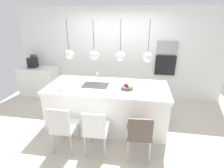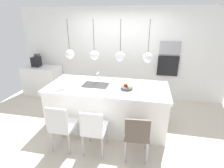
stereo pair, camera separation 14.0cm
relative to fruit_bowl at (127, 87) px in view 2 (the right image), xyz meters
The scene contains 17 objects.
floor 1.08m from the fruit_bowl, 166.97° to the left, with size 6.60×6.60×0.00m, color beige.
back_wall 1.83m from the fruit_bowl, 103.69° to the left, with size 6.00×0.10×2.60m, color white.
kitchen_island 0.67m from the fruit_bowl, 166.97° to the left, with size 2.57×1.15×0.95m.
sink_basin 0.70m from the fruit_bowl, behind, with size 0.56×0.40×0.02m, color #2D2D30.
faucet 0.76m from the fruit_bowl, 155.70° to the left, with size 0.02×0.17×0.22m.
fruit_bowl is the anchor object (origin of this frame).
side_counter 3.19m from the fruit_bowl, 154.00° to the left, with size 1.10×0.60×0.89m, color white.
coffee_machine 3.26m from the fruit_bowl, 154.92° to the left, with size 0.20×0.35×0.38m.
microwave 2.01m from the fruit_bowl, 60.54° to the left, with size 0.54×0.08×0.34m, color #9E9EA3.
oven 1.93m from the fruit_bowl, 60.54° to the left, with size 0.56×0.08×0.56m, color black.
chair_near 1.43m from the fruit_bowl, 141.32° to the right, with size 0.41×0.47×0.92m.
chair_middle 1.07m from the fruit_bowl, 118.54° to the right, with size 0.42×0.47×0.89m.
chair_far 1.01m from the fruit_bowl, 71.04° to the right, with size 0.45×0.46×0.87m.
pendant_light_left 1.37m from the fruit_bowl, behind, with size 0.19×0.19×0.79m.
pendant_light_center_left 0.93m from the fruit_bowl, behind, with size 0.19×0.19×0.79m.
pendant_light_center_right 0.64m from the fruit_bowl, 148.24° to the left, with size 0.19×0.19×0.79m.
pendant_light_right 0.72m from the fruit_bowl, 14.76° to the left, with size 0.19×0.19×0.79m.
Camera 2 is at (0.79, -3.39, 2.34)m, focal length 28.06 mm.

